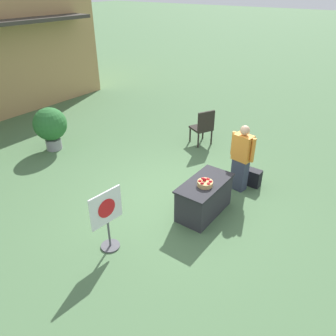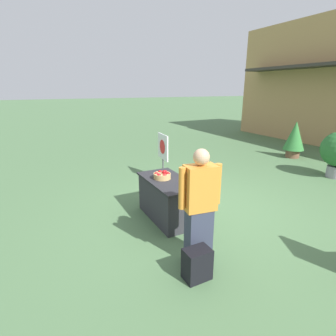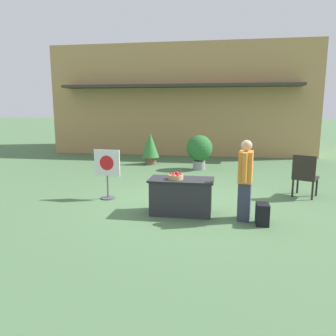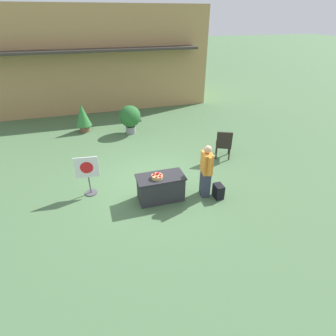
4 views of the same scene
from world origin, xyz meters
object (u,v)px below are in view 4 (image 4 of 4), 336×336
(backpack, at_px, (218,191))
(patio_chair, at_px, (224,143))
(potted_plant_near_right, at_px, (83,117))
(person_visitor, at_px, (206,171))
(apple_basket, at_px, (157,176))
(potted_plant_near_left, at_px, (130,117))
(display_table, at_px, (161,188))
(poster_board, at_px, (88,174))

(backpack, relative_size, patio_chair, 0.39)
(potted_plant_near_right, bearing_deg, person_visitor, -61.94)
(apple_basket, bearing_deg, backpack, -11.82)
(backpack, relative_size, potted_plant_near_left, 0.33)
(potted_plant_near_left, bearing_deg, display_table, -90.24)
(patio_chair, bearing_deg, backpack, 176.23)
(person_visitor, bearing_deg, apple_basket, 3.09)
(potted_plant_near_right, bearing_deg, display_table, -71.60)
(potted_plant_near_left, relative_size, potted_plant_near_right, 1.00)
(display_table, distance_m, apple_basket, 0.46)
(apple_basket, xyz_separation_m, potted_plant_near_right, (-1.88, 6.04, -0.12))
(poster_board, relative_size, potted_plant_near_left, 0.97)
(backpack, xyz_separation_m, poster_board, (-3.59, 1.29, 0.48))
(patio_chair, relative_size, potted_plant_near_left, 0.86)
(potted_plant_near_left, distance_m, potted_plant_near_right, 2.18)
(person_visitor, distance_m, potted_plant_near_right, 7.00)
(backpack, bearing_deg, potted_plant_near_right, 119.50)
(apple_basket, relative_size, potted_plant_near_right, 0.25)
(potted_plant_near_left, bearing_deg, backpack, -73.86)
(apple_basket, xyz_separation_m, person_visitor, (1.41, -0.13, 0.00))
(person_visitor, height_order, potted_plant_near_left, person_visitor)
(poster_board, xyz_separation_m, potted_plant_near_left, (1.97, 4.29, 0.06))
(poster_board, bearing_deg, potted_plant_near_left, 161.23)
(backpack, bearing_deg, person_visitor, 144.84)
(backpack, distance_m, potted_plant_near_left, 5.83)
(person_visitor, height_order, backpack, person_visitor)
(apple_basket, distance_m, patio_chair, 3.52)
(apple_basket, distance_m, backpack, 1.89)
(apple_basket, height_order, backpack, apple_basket)
(person_visitor, xyz_separation_m, backpack, (0.34, -0.24, -0.61))
(display_table, relative_size, poster_board, 1.10)
(apple_basket, distance_m, potted_plant_near_left, 5.22)
(potted_plant_near_right, bearing_deg, apple_basket, -72.72)
(display_table, height_order, poster_board, poster_board)
(poster_board, xyz_separation_m, potted_plant_near_right, (-0.04, 5.12, 0.01))
(display_table, xyz_separation_m, backpack, (1.64, -0.43, -0.17))
(poster_board, height_order, potted_plant_near_right, potted_plant_near_right)
(patio_chair, distance_m, potted_plant_near_left, 4.44)
(backpack, xyz_separation_m, potted_plant_near_right, (-3.63, 6.41, 0.50))
(person_visitor, xyz_separation_m, potted_plant_near_left, (-1.28, 5.34, -0.08))
(patio_chair, bearing_deg, person_visitor, 166.92)
(display_table, xyz_separation_m, poster_board, (-1.95, 0.86, 0.31))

